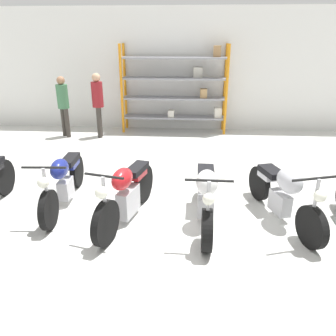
{
  "coord_description": "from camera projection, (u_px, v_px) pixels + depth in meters",
  "views": [
    {
      "loc": [
        0.34,
        -4.63,
        2.69
      ],
      "look_at": [
        0.0,
        0.4,
        0.7
      ],
      "focal_mm": 35.0,
      "sensor_mm": 36.0,
      "label": 1
    }
  ],
  "objects": [
    {
      "name": "motorcycle_blue",
      "position": [
        64.0,
        180.0,
        5.57
      ],
      "size": [
        0.64,
        2.16,
        0.99
      ],
      "rotation": [
        0.0,
        0.0,
        -1.52
      ],
      "color": "black",
      "rests_on": "ground_plane"
    },
    {
      "name": "motorcycle_red",
      "position": [
        127.0,
        193.0,
        5.07
      ],
      "size": [
        0.73,
        2.02,
        1.03
      ],
      "rotation": [
        0.0,
        0.0,
        -1.81
      ],
      "color": "black",
      "rests_on": "ground_plane"
    },
    {
      "name": "person_browsing",
      "position": [
        98.0,
        100.0,
        9.3
      ],
      "size": [
        0.37,
        0.37,
        1.82
      ],
      "rotation": [
        0.0,
        0.0,
        3.31
      ],
      "color": "#38332D",
      "rests_on": "ground_plane"
    },
    {
      "name": "motorcycle_silver",
      "position": [
        284.0,
        192.0,
        5.06
      ],
      "size": [
        0.91,
        2.05,
        1.03
      ],
      "rotation": [
        0.0,
        0.0,
        -1.28
      ],
      "color": "black",
      "rests_on": "ground_plane"
    },
    {
      "name": "motorcycle_white",
      "position": [
        206.0,
        195.0,
        5.05
      ],
      "size": [
        0.63,
        2.11,
        1.02
      ],
      "rotation": [
        0.0,
        0.0,
        -1.59
      ],
      "color": "black",
      "rests_on": "ground_plane"
    },
    {
      "name": "shelving_rack",
      "position": [
        178.0,
        88.0,
        9.83
      ],
      "size": [
        3.16,
        0.63,
        2.58
      ],
      "color": "orange",
      "rests_on": "ground_plane"
    },
    {
      "name": "person_near_rack",
      "position": [
        63.0,
        102.0,
        9.35
      ],
      "size": [
        0.45,
        0.45,
        1.73
      ],
      "rotation": [
        0.0,
        0.0,
        4.07
      ],
      "color": "#38332D",
      "rests_on": "ground_plane"
    },
    {
      "name": "ground_plane",
      "position": [
        166.0,
        217.0,
        5.31
      ],
      "size": [
        30.0,
        30.0,
        0.0
      ],
      "primitive_type": "plane",
      "color": "silver"
    },
    {
      "name": "back_wall",
      "position": [
        180.0,
        71.0,
        9.99
      ],
      "size": [
        30.0,
        0.08,
        3.6
      ],
      "color": "white",
      "rests_on": "ground_plane"
    }
  ]
}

